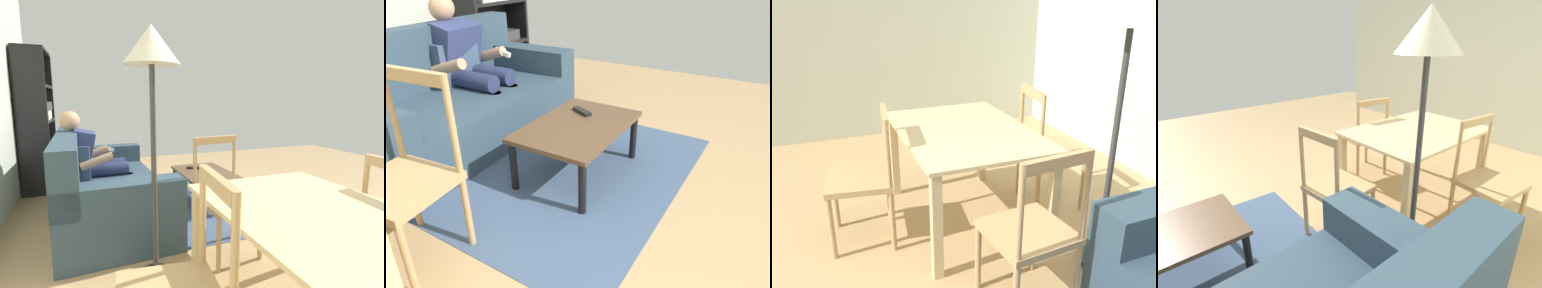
# 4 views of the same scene
# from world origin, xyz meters

# --- Properties ---
(wall_side) EXTENTS (0.12, 5.22, 2.73)m
(wall_side) POSITION_xyz_m (-3.11, 0.00, 1.37)
(wall_side) COLOR beige
(wall_side) RESTS_ON ground_plane
(dining_table) EXTENTS (1.25, 0.88, 0.71)m
(dining_table) POSITION_xyz_m (-0.90, 0.70, 0.61)
(dining_table) COLOR #D1B27F
(dining_table) RESTS_ON ground_plane
(dining_chair_near_wall) EXTENTS (0.47, 0.47, 0.95)m
(dining_chair_near_wall) POSITION_xyz_m (-0.91, 1.42, 0.46)
(dining_chair_near_wall) COLOR tan
(dining_chair_near_wall) RESTS_ON ground_plane
(dining_chair_facing_couch) EXTENTS (0.46, 0.46, 0.94)m
(dining_chair_facing_couch) POSITION_xyz_m (0.05, 0.71, 0.45)
(dining_chair_facing_couch) COLOR tan
(dining_chair_facing_couch) RESTS_ON ground_plane
(dining_chair_by_doorway) EXTENTS (0.47, 0.47, 0.91)m
(dining_chair_by_doorway) POSITION_xyz_m (-0.90, -0.01, 0.45)
(dining_chair_by_doorway) COLOR tan
(dining_chair_by_doorway) RESTS_ON ground_plane
(floor_lamp) EXTENTS (0.36, 0.36, 1.69)m
(floor_lamp) POSITION_xyz_m (-0.11, 1.32, 1.42)
(floor_lamp) COLOR black
(floor_lamp) RESTS_ON ground_plane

